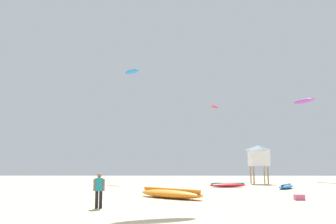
{
  "coord_description": "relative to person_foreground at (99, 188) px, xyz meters",
  "views": [
    {
      "loc": [
        0.25,
        -11.33,
        1.97
      ],
      "look_at": [
        0.0,
        18.8,
        6.33
      ],
      "focal_mm": 39.47,
      "sensor_mm": 36.0,
      "label": 1
    }
  ],
  "objects": [
    {
      "name": "kite_aloft_4",
      "position": [
        9.45,
        34.13,
        9.24
      ],
      "size": [
        1.75,
        2.4,
        0.29
      ],
      "color": "red"
    },
    {
      "name": "kite_grounded_near",
      "position": [
        8.48,
        16.6,
        -0.74
      ],
      "size": [
        3.63,
        1.8,
        0.42
      ],
      "color": "red",
      "rests_on": "ground"
    },
    {
      "name": "cooler_box",
      "position": [
        10.66,
        4.14,
        -0.78
      ],
      "size": [
        0.56,
        0.36,
        0.32
      ],
      "primitive_type": "cube",
      "color": "#E5598C",
      "rests_on": "ground"
    },
    {
      "name": "person_foreground",
      "position": [
        0.0,
        0.0,
        0.0
      ],
      "size": [
        0.53,
        0.36,
        1.61
      ],
      "rotation": [
        0.0,
        0.0,
        4.88
      ],
      "color": "black",
      "rests_on": "ground"
    },
    {
      "name": "kite_grounded_mid",
      "position": [
        13.09,
        14.48,
        -0.75
      ],
      "size": [
        2.46,
        3.35,
        0.42
      ],
      "color": "blue",
      "rests_on": "ground"
    },
    {
      "name": "lifeguard_tower",
      "position": [
        12.88,
        23.08,
        2.11
      ],
      "size": [
        2.3,
        2.3,
        4.15
      ],
      "color": "#8C704C",
      "rests_on": "ground"
    },
    {
      "name": "kite_aloft_5",
      "position": [
        -1.59,
        28.04,
        12.78
      ],
      "size": [
        2.36,
        2.25,
        0.49
      ],
      "color": "blue"
    },
    {
      "name": "kite_grounded_far",
      "position": [
        3.33,
        5.36,
        -0.65
      ],
      "size": [
        4.55,
        4.46,
        0.62
      ],
      "color": "orange",
      "rests_on": "ground"
    },
    {
      "name": "kite_aloft_0",
      "position": [
        21.45,
        32.19,
        9.69
      ],
      "size": [
        2.42,
        4.2,
        0.52
      ],
      "color": "purple"
    }
  ]
}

